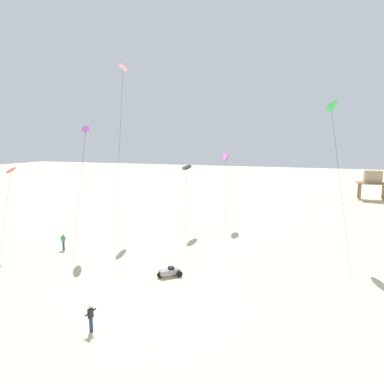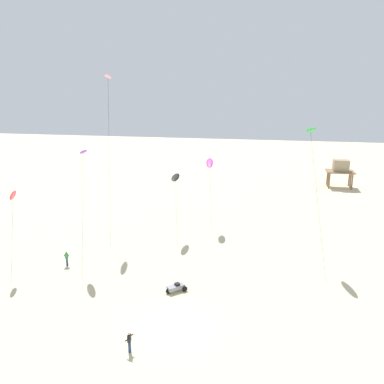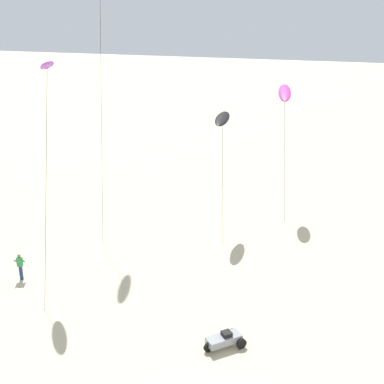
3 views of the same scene
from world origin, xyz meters
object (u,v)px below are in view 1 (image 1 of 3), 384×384
(kite_black, at_px, (187,168))
(stilt_house, at_px, (373,179))
(kite_pink, at_px, (123,69))
(beach_buggy, at_px, (170,271))
(kite_green, at_px, (331,108))
(kite_flyer_nearest, at_px, (63,241))
(kite_magenta, at_px, (225,157))
(kite_flyer_middle, at_px, (91,318))
(kite_red, at_px, (11,171))
(kite_purple, at_px, (86,130))

(kite_black, relative_size, stilt_house, 1.47)
(kite_pink, relative_size, beach_buggy, 10.74)
(kite_pink, relative_size, kite_green, 1.38)
(kite_flyer_nearest, relative_size, beach_buggy, 0.86)
(kite_magenta, bearing_deg, kite_pink, -160.86)
(kite_flyer_middle, distance_m, stilt_house, 60.66)
(kite_pink, xyz_separation_m, kite_red, (-4.95, -13.74, -12.00))
(kite_black, distance_m, kite_green, 17.34)
(kite_green, xyz_separation_m, beach_buggy, (-12.26, -11.75, -13.97))
(kite_green, distance_m, kite_flyer_nearest, 30.12)
(stilt_house, bearing_deg, kite_green, -105.13)
(kite_purple, xyz_separation_m, kite_green, (23.74, 6.65, 2.15))
(kite_pink, distance_m, kite_black, 15.12)
(kite_green, height_order, kite_flyer_middle, kite_green)
(kite_magenta, height_order, kite_purple, kite_purple)
(kite_black, distance_m, kite_red, 19.02)
(kite_green, relative_size, kite_flyer_middle, 9.02)
(kite_pink, relative_size, kite_black, 2.50)
(kite_red, bearing_deg, stilt_house, 49.49)
(kite_red, height_order, stilt_house, kite_red)
(kite_red, height_order, beach_buggy, kite_red)
(kite_green, bearing_deg, stilt_house, 74.87)
(kite_magenta, distance_m, stilt_house, 35.74)
(kite_flyer_middle, xyz_separation_m, beach_buggy, (1.14, 9.22, -0.46))
(kite_red, distance_m, beach_buggy, 19.14)
(kite_red, distance_m, stilt_house, 60.50)
(kite_purple, bearing_deg, beach_buggy, -23.97)
(kite_purple, xyz_separation_m, beach_buggy, (11.48, -5.10, -11.82))
(kite_black, xyz_separation_m, kite_flyer_middle, (2.53, -23.30, -7.06))
(kite_flyer_middle, bearing_deg, kite_black, 96.19)
(beach_buggy, bearing_deg, stilt_house, 65.10)
(kite_red, xyz_separation_m, kite_flyer_nearest, (4.32, 1.83, -7.32))
(kite_pink, bearing_deg, kite_black, -4.11)
(kite_pink, xyz_separation_m, kite_flyer_nearest, (-0.63, -11.91, -19.32))
(kite_black, bearing_deg, kite_flyer_nearest, -130.03)
(kite_flyer_nearest, height_order, kite_flyer_middle, same)
(kite_magenta, xyz_separation_m, kite_purple, (-11.39, -13.92, 3.14))
(kite_magenta, height_order, kite_red, kite_magenta)
(kite_red, distance_m, kite_flyer_middle, 20.58)
(kite_pink, bearing_deg, kite_purple, -83.91)
(kite_black, distance_m, beach_buggy, 16.38)
(kite_purple, bearing_deg, kite_red, -145.39)
(kite_magenta, relative_size, kite_flyer_middle, 5.81)
(kite_magenta, height_order, beach_buggy, kite_magenta)
(kite_flyer_middle, relative_size, stilt_house, 0.30)
(kite_magenta, xyz_separation_m, kite_flyer_middle, (-1.06, -28.25, -8.21))
(kite_magenta, xyz_separation_m, kite_red, (-17.37, -18.05, -0.89))
(kite_green, bearing_deg, kite_flyer_middle, -122.58)
(kite_magenta, bearing_deg, stilt_house, 51.89)
(kite_magenta, height_order, kite_flyer_middle, kite_magenta)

